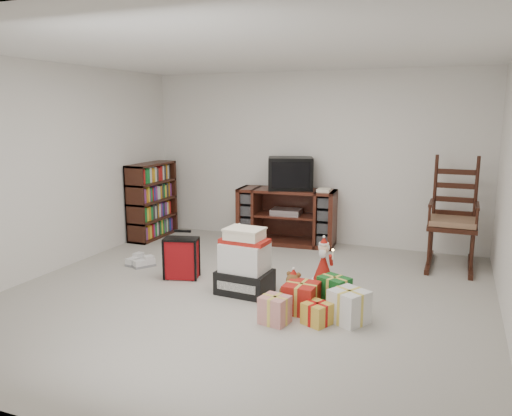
% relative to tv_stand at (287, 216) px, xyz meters
% --- Properties ---
extents(room, '(5.01, 5.01, 2.51)m').
position_rel_tv_stand_xyz_m(room, '(0.27, -2.22, 0.84)').
color(room, '#A8A29A').
rests_on(room, ground).
extents(tv_stand, '(1.46, 0.62, 0.81)m').
position_rel_tv_stand_xyz_m(tv_stand, '(0.00, 0.00, 0.00)').
color(tv_stand, '#481F14').
rests_on(tv_stand, floor).
extents(bookshelf, '(0.31, 0.94, 1.15)m').
position_rel_tv_stand_xyz_m(bookshelf, '(-2.04, -0.42, 0.15)').
color(bookshelf, '#33150E').
rests_on(bookshelf, floor).
extents(rocking_chair, '(0.59, 0.96, 1.44)m').
position_rel_tv_stand_xyz_m(rocking_chair, '(2.27, -0.25, 0.08)').
color(rocking_chair, '#33150E').
rests_on(rocking_chair, floor).
extents(gift_pile, '(0.58, 0.44, 0.70)m').
position_rel_tv_stand_xyz_m(gift_pile, '(0.24, -2.13, -0.10)').
color(gift_pile, black).
rests_on(gift_pile, floor).
extents(red_suitcase, '(0.41, 0.29, 0.57)m').
position_rel_tv_stand_xyz_m(red_suitcase, '(-0.63, -1.97, -0.16)').
color(red_suitcase, maroon).
rests_on(red_suitcase, floor).
extents(stocking, '(0.31, 0.21, 0.61)m').
position_rel_tv_stand_xyz_m(stocking, '(0.28, -1.94, -0.10)').
color(stocking, '#127B0D').
rests_on(stocking, floor).
extents(teddy_bear, '(0.22, 0.19, 0.33)m').
position_rel_tv_stand_xyz_m(teddy_bear, '(0.82, -2.21, -0.26)').
color(teddy_bear, brown).
rests_on(teddy_bear, floor).
extents(santa_figurine, '(0.26, 0.25, 0.54)m').
position_rel_tv_stand_xyz_m(santa_figurine, '(0.93, -1.47, -0.20)').
color(santa_figurine, maroon).
rests_on(santa_figurine, floor).
extents(mrs_claus_figurine, '(0.28, 0.26, 0.57)m').
position_rel_tv_stand_xyz_m(mrs_claus_figurine, '(-0.14, -1.41, -0.19)').
color(mrs_claus_figurine, maroon).
rests_on(mrs_claus_figurine, floor).
extents(sneaker_pair, '(0.37, 0.29, 0.10)m').
position_rel_tv_stand_xyz_m(sneaker_pair, '(-1.38, -1.74, -0.36)').
color(sneaker_pair, silver).
rests_on(sneaker_pair, floor).
extents(gift_cluster, '(0.82, 0.92, 0.28)m').
position_rel_tv_stand_xyz_m(gift_cluster, '(1.14, -2.50, -0.27)').
color(gift_cluster, '#A61B13').
rests_on(gift_cluster, floor).
extents(crt_television, '(0.75, 0.64, 0.47)m').
position_rel_tv_stand_xyz_m(crt_television, '(0.04, 0.01, 0.64)').
color(crt_television, black).
rests_on(crt_television, tv_stand).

